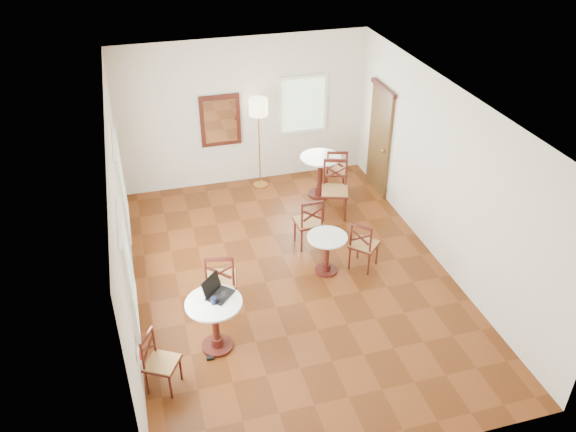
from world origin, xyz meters
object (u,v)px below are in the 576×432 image
object	(u,v)px
laptop	(216,291)
water_glass	(224,296)
chair_back_b	(335,190)
chair_mid_a	(309,222)
cafe_table_near	(215,320)
power_adapter	(210,358)
floor_lamp	(258,113)
mouse	(215,301)
chair_mid_b	(364,245)
chair_near_a	(221,280)
chair_back_a	(336,171)
cafe_table_back	(320,171)
chair_near_b	(160,362)
navy_mug	(214,301)
cafe_table_mid	(327,250)

from	to	relation	value
laptop	water_glass	world-z (taller)	laptop
chair_back_b	water_glass	size ratio (longest dim) A/B	9.45
chair_mid_a	laptop	size ratio (longest dim) A/B	2.04
cafe_table_near	power_adapter	xyz separation A→B (m)	(-0.14, -0.21, -0.48)
floor_lamp	mouse	xyz separation A→B (m)	(-1.65, -4.38, -0.77)
water_glass	chair_mid_b	bearing A→B (deg)	25.30
chair_near_a	chair_mid_a	distance (m)	2.13
laptop	water_glass	size ratio (longest dim) A/B	4.10
chair_back_a	chair_mid_b	bearing A→B (deg)	95.25
cafe_table_near	chair_near_a	xyz separation A→B (m)	(0.22, 0.83, 0.01)
cafe_table_back	chair_near_a	distance (m)	3.80
chair_near_b	chair_mid_b	distance (m)	3.84
water_glass	chair_near_a	bearing A→B (deg)	84.61
chair_near_a	chair_back_a	bearing A→B (deg)	-123.89
cafe_table_back	chair_near_a	size ratio (longest dim) A/B	0.82
chair_back_b	chair_mid_a	bearing A→B (deg)	-113.47
navy_mug	cafe_table_near	bearing A→B (deg)	98.57
laptop	mouse	size ratio (longest dim) A/B	4.97
chair_near_b	cafe_table_mid	bearing A→B (deg)	-28.44
chair_near_a	chair_mid_b	size ratio (longest dim) A/B	1.14
cafe_table_back	chair_near_b	distance (m)	5.48
chair_near_a	water_glass	world-z (taller)	chair_near_a
cafe_table_near	chair_near_b	size ratio (longest dim) A/B	0.95
chair_mid_a	chair_back_b	bearing A→B (deg)	-134.79
mouse	cafe_table_near	bearing A→B (deg)	-148.64
cafe_table_back	chair_near_b	bearing A→B (deg)	-129.92
laptop	water_glass	bearing A→B (deg)	-105.71
chair_near_b	laptop	size ratio (longest dim) A/B	1.82
cafe_table_back	chair_back_a	distance (m)	0.34
chair_mid_b	floor_lamp	xyz separation A→B (m)	(-0.98, 3.19, 1.15)
chair_back_a	cafe_table_near	bearing A→B (deg)	64.99
chair_mid_a	mouse	distance (m)	2.85
water_glass	cafe_table_back	bearing A→B (deg)	55.00
chair_near_a	chair_mid_b	bearing A→B (deg)	-160.77
floor_lamp	water_glass	distance (m)	4.68
chair_back_a	laptop	xyz separation A→B (m)	(-2.99, -3.56, 0.39)
cafe_table_back	power_adapter	xyz separation A→B (m)	(-2.86, -3.90, -0.51)
chair_back_a	floor_lamp	bearing A→B (deg)	-11.42
cafe_table_back	navy_mug	bearing A→B (deg)	-126.18
chair_mid_b	laptop	xyz separation A→B (m)	(-2.58, -1.05, 0.43)
chair_back_b	laptop	size ratio (longest dim) A/B	2.30
cafe_table_back	chair_mid_b	bearing A→B (deg)	-91.79
cafe_table_mid	chair_back_a	size ratio (longest dim) A/B	0.70
cafe_table_near	mouse	distance (m)	0.33
cafe_table_mid	mouse	bearing A→B (deg)	-148.36
cafe_table_back	mouse	xyz separation A→B (m)	(-2.71, -3.69, 0.31)
mouse	power_adapter	distance (m)	0.85
chair_mid_b	mouse	bearing A→B (deg)	70.13
chair_mid_b	power_adapter	bearing A→B (deg)	72.46
mouse	water_glass	size ratio (longest dim) A/B	0.82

